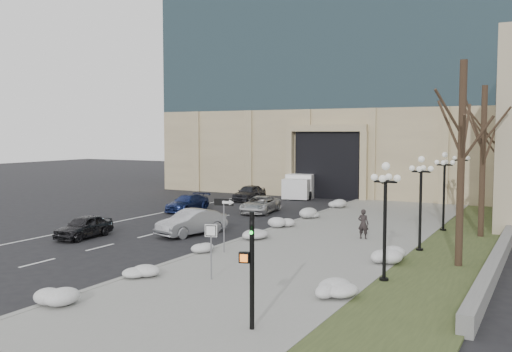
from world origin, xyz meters
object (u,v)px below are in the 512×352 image
at_px(keep_sign, 211,240).
at_px(lamppost_b, 421,190).
at_px(one_way_sign, 227,209).
at_px(lamppost_a, 385,205).
at_px(car_c, 187,203).
at_px(car_a, 84,227).
at_px(car_b, 192,222).
at_px(traffic_signal, 251,273).
at_px(pedestrian, 363,224).
at_px(car_e, 249,193).
at_px(car_d, 260,205).
at_px(lamppost_d, 461,174).
at_px(lamppost_c, 444,181).
at_px(box_truck, 304,185).

relative_size(keep_sign, lamppost_b, 0.48).
relative_size(one_way_sign, lamppost_a, 0.57).
bearing_deg(car_c, one_way_sign, -49.13).
distance_m(car_a, keep_sign, 12.40).
distance_m(car_b, traffic_signal, 16.60).
height_order(car_b, pedestrian, pedestrian).
bearing_deg(car_b, car_e, 121.31).
xyz_separation_m(car_b, lamppost_b, (12.68, 1.28, 2.35)).
xyz_separation_m(car_d, keep_sign, (7.31, -18.20, 1.08)).
bearing_deg(lamppost_d, traffic_signal, -94.14).
relative_size(car_e, lamppost_b, 0.85).
xyz_separation_m(car_b, pedestrian, (9.32, 2.86, 0.21)).
distance_m(one_way_sign, lamppost_d, 19.75).
bearing_deg(pedestrian, one_way_sign, 56.24).
bearing_deg(car_b, car_a, -128.79).
height_order(lamppost_a, lamppost_b, same).
relative_size(traffic_signal, lamppost_d, 0.76).
bearing_deg(lamppost_a, lamppost_c, 90.00).
xyz_separation_m(car_e, traffic_signal, (15.73, -28.70, 1.10)).
height_order(car_e, keep_sign, keep_sign).
bearing_deg(car_e, lamppost_b, -41.45).
bearing_deg(car_e, traffic_signal, -62.78).
distance_m(one_way_sign, keep_sign, 5.06).
bearing_deg(keep_sign, traffic_signal, -62.12).
bearing_deg(lamppost_a, traffic_signal, -104.74).
relative_size(pedestrian, one_way_sign, 0.60).
distance_m(car_d, one_way_sign, 14.68).
height_order(car_e, pedestrian, pedestrian).
bearing_deg(car_b, keep_sign, -37.42).
bearing_deg(car_e, pedestrian, -44.24).
bearing_deg(one_way_sign, car_b, 128.06).
distance_m(car_e, one_way_sign, 22.07).
xyz_separation_m(car_a, lamppost_c, (17.48, 11.42, 2.44)).
distance_m(car_a, car_b, 6.01).
xyz_separation_m(car_e, one_way_sign, (9.61, -19.81, 1.56)).
relative_size(car_a, lamppost_c, 0.78).
bearing_deg(pedestrian, lamppost_b, 156.60).
bearing_deg(box_truck, keep_sign, -83.28).
bearing_deg(car_d, car_b, -94.21).
height_order(car_c, lamppost_c, lamppost_c).
height_order(one_way_sign, traffic_signal, traffic_signal).
height_order(car_c, keep_sign, keep_sign).
bearing_deg(lamppost_a, car_b, 157.65).
distance_m(car_a, box_truck, 24.99).
xyz_separation_m(box_truck, traffic_signal, (12.81, -33.82, 0.74)).
height_order(car_d, lamppost_c, lamppost_c).
height_order(keep_sign, lamppost_a, lamppost_a).
bearing_deg(lamppost_a, lamppost_d, 90.00).
xyz_separation_m(car_a, car_d, (4.12, 13.50, -0.02)).
xyz_separation_m(car_c, lamppost_b, (18.63, -6.85, 2.46)).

